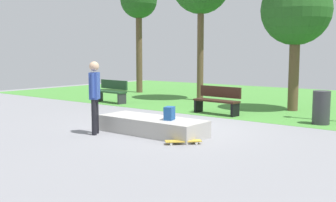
{
  "coord_description": "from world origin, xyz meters",
  "views": [
    {
      "loc": [
        6.51,
        -8.76,
        1.98
      ],
      "look_at": [
        0.12,
        -0.6,
        0.76
      ],
      "focal_mm": 43.08,
      "sensor_mm": 36.0,
      "label": 1
    }
  ],
  "objects_px": {
    "concrete_ledge": "(152,126)",
    "park_bench_far_left": "(111,91)",
    "tree_broad_elm": "(296,12)",
    "skater_performing_trick": "(95,92)",
    "park_bench_near_lamppost": "(217,100)",
    "tree_young_birch": "(139,3)",
    "trash_bin": "(321,108)",
    "backpack_on_ledge": "(169,113)",
    "skateboard_by_ledge": "(183,141)"
  },
  "relations": [
    {
      "from": "skater_performing_trick",
      "to": "concrete_ledge",
      "type": "bearing_deg",
      "value": 39.98
    },
    {
      "from": "skater_performing_trick",
      "to": "park_bench_near_lamppost",
      "type": "height_order",
      "value": "skater_performing_trick"
    },
    {
      "from": "concrete_ledge",
      "to": "park_bench_near_lamppost",
      "type": "height_order",
      "value": "park_bench_near_lamppost"
    },
    {
      "from": "skateboard_by_ledge",
      "to": "park_bench_near_lamppost",
      "type": "height_order",
      "value": "park_bench_near_lamppost"
    },
    {
      "from": "tree_young_birch",
      "to": "trash_bin",
      "type": "xyz_separation_m",
      "value": [
        10.4,
        -3.88,
        -4.05
      ]
    },
    {
      "from": "skater_performing_trick",
      "to": "skateboard_by_ledge",
      "type": "bearing_deg",
      "value": 10.75
    },
    {
      "from": "concrete_ledge",
      "to": "tree_broad_elm",
      "type": "height_order",
      "value": "tree_broad_elm"
    },
    {
      "from": "concrete_ledge",
      "to": "park_bench_far_left",
      "type": "height_order",
      "value": "park_bench_far_left"
    },
    {
      "from": "tree_broad_elm",
      "to": "tree_young_birch",
      "type": "bearing_deg",
      "value": 169.07
    },
    {
      "from": "backpack_on_ledge",
      "to": "trash_bin",
      "type": "bearing_deg",
      "value": -47.38
    },
    {
      "from": "concrete_ledge",
      "to": "tree_young_birch",
      "type": "xyz_separation_m",
      "value": [
        -7.53,
        7.87,
        4.33
      ]
    },
    {
      "from": "concrete_ledge",
      "to": "trash_bin",
      "type": "relative_size",
      "value": 2.98
    },
    {
      "from": "concrete_ledge",
      "to": "park_bench_far_left",
      "type": "relative_size",
      "value": 1.73
    },
    {
      "from": "park_bench_near_lamppost",
      "to": "skateboard_by_ledge",
      "type": "bearing_deg",
      "value": -68.13
    },
    {
      "from": "backpack_on_ledge",
      "to": "skateboard_by_ledge",
      "type": "bearing_deg",
      "value": -138.6
    },
    {
      "from": "park_bench_near_lamppost",
      "to": "skater_performing_trick",
      "type": "bearing_deg",
      "value": -97.66
    },
    {
      "from": "skater_performing_trick",
      "to": "skateboard_by_ledge",
      "type": "xyz_separation_m",
      "value": [
        2.36,
        0.45,
        -1.0
      ]
    },
    {
      "from": "concrete_ledge",
      "to": "tree_young_birch",
      "type": "bearing_deg",
      "value": 133.76
    },
    {
      "from": "tree_young_birch",
      "to": "trash_bin",
      "type": "relative_size",
      "value": 5.92
    },
    {
      "from": "park_bench_far_left",
      "to": "park_bench_near_lamppost",
      "type": "relative_size",
      "value": 1.0
    },
    {
      "from": "tree_young_birch",
      "to": "tree_broad_elm",
      "type": "xyz_separation_m",
      "value": [
        8.74,
        -1.69,
        -1.11
      ]
    },
    {
      "from": "trash_bin",
      "to": "park_bench_far_left",
      "type": "bearing_deg",
      "value": -179.56
    },
    {
      "from": "park_bench_far_left",
      "to": "tree_young_birch",
      "type": "bearing_deg",
      "value": 117.13
    },
    {
      "from": "park_bench_near_lamppost",
      "to": "tree_broad_elm",
      "type": "relative_size",
      "value": 0.35
    },
    {
      "from": "concrete_ledge",
      "to": "skater_performing_trick",
      "type": "xyz_separation_m",
      "value": [
        -1.08,
        -0.9,
        0.86
      ]
    },
    {
      "from": "skateboard_by_ledge",
      "to": "trash_bin",
      "type": "height_order",
      "value": "trash_bin"
    },
    {
      "from": "backpack_on_ledge",
      "to": "park_bench_far_left",
      "type": "relative_size",
      "value": 0.2
    },
    {
      "from": "tree_broad_elm",
      "to": "concrete_ledge",
      "type": "bearing_deg",
      "value": -101.09
    },
    {
      "from": "backpack_on_ledge",
      "to": "skater_performing_trick",
      "type": "relative_size",
      "value": 0.18
    },
    {
      "from": "skater_performing_trick",
      "to": "trash_bin",
      "type": "bearing_deg",
      "value": 51.08
    },
    {
      "from": "park_bench_near_lamppost",
      "to": "concrete_ledge",
      "type": "bearing_deg",
      "value": -83.51
    },
    {
      "from": "backpack_on_ledge",
      "to": "skater_performing_trick",
      "type": "xyz_separation_m",
      "value": [
        -1.62,
        -0.9,
        0.5
      ]
    },
    {
      "from": "tree_broad_elm",
      "to": "skateboard_by_ledge",
      "type": "bearing_deg",
      "value": -89.34
    },
    {
      "from": "concrete_ledge",
      "to": "trash_bin",
      "type": "bearing_deg",
      "value": 54.23
    },
    {
      "from": "park_bench_far_left",
      "to": "tree_broad_elm",
      "type": "bearing_deg",
      "value": 18.59
    },
    {
      "from": "park_bench_near_lamppost",
      "to": "trash_bin",
      "type": "height_order",
      "value": "trash_bin"
    },
    {
      "from": "skateboard_by_ledge",
      "to": "park_bench_far_left",
      "type": "xyz_separation_m",
      "value": [
        -6.8,
        4.37,
        0.42
      ]
    },
    {
      "from": "trash_bin",
      "to": "tree_young_birch",
      "type": "bearing_deg",
      "value": 159.52
    },
    {
      "from": "park_bench_far_left",
      "to": "tree_broad_elm",
      "type": "distance_m",
      "value": 7.67
    },
    {
      "from": "skateboard_by_ledge",
      "to": "trash_bin",
      "type": "bearing_deg",
      "value": 70.38
    },
    {
      "from": "concrete_ledge",
      "to": "tree_broad_elm",
      "type": "distance_m",
      "value": 7.07
    },
    {
      "from": "backpack_on_ledge",
      "to": "tree_broad_elm",
      "type": "relative_size",
      "value": 0.07
    },
    {
      "from": "skater_performing_trick",
      "to": "trash_bin",
      "type": "xyz_separation_m",
      "value": [
        3.94,
        4.88,
        -0.59
      ]
    },
    {
      "from": "skateboard_by_ledge",
      "to": "skater_performing_trick",
      "type": "bearing_deg",
      "value": -169.25
    },
    {
      "from": "skater_performing_trick",
      "to": "tree_broad_elm",
      "type": "xyz_separation_m",
      "value": [
        2.29,
        7.08,
        2.35
      ]
    },
    {
      "from": "skateboard_by_ledge",
      "to": "tree_broad_elm",
      "type": "relative_size",
      "value": 0.15
    },
    {
      "from": "concrete_ledge",
      "to": "tree_broad_elm",
      "type": "relative_size",
      "value": 0.61
    },
    {
      "from": "backpack_on_ledge",
      "to": "park_bench_far_left",
      "type": "xyz_separation_m",
      "value": [
        -6.06,
        3.92,
        -0.08
      ]
    },
    {
      "from": "skater_performing_trick",
      "to": "park_bench_near_lamppost",
      "type": "xyz_separation_m",
      "value": [
        0.64,
        4.74,
        -0.58
      ]
    },
    {
      "from": "tree_broad_elm",
      "to": "trash_bin",
      "type": "bearing_deg",
      "value": -52.96
    }
  ]
}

